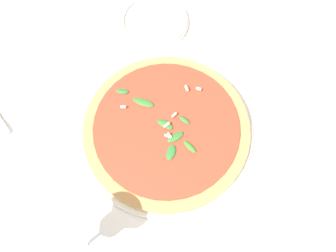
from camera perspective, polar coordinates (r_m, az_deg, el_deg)
The scene contains 4 objects.
ground_plane at distance 0.69m, azimuth -2.24°, elevation 1.28°, with size 6.00×6.00×0.00m, color silver.
pizza_arugula_main at distance 0.67m, azimuth -0.00°, elevation -0.42°, with size 0.36×0.36×0.05m.
wine_glass at distance 0.55m, azimuth -16.81°, elevation -18.79°, with size 0.08×0.08×0.16m.
side_plate_white at distance 0.82m, azimuth -2.38°, elevation 17.86°, with size 0.16×0.16×0.02m.
Camera 1 is at (-0.24, 0.15, 0.64)m, focal length 35.00 mm.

